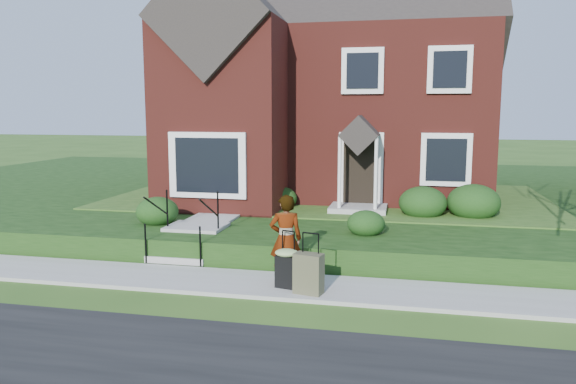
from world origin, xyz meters
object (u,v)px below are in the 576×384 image
(suitcase_black, at_px, (287,266))
(suitcase_olive, at_px, (309,273))
(front_steps, at_px, (190,237))
(woman, at_px, (286,239))

(suitcase_black, height_order, suitcase_olive, suitcase_olive)
(front_steps, height_order, suitcase_olive, front_steps)
(front_steps, bearing_deg, woman, -32.20)
(suitcase_black, relative_size, suitcase_olive, 0.97)
(woman, xyz_separation_m, suitcase_black, (0.09, -0.32, -0.45))
(suitcase_black, distance_m, suitcase_olive, 0.54)
(woman, height_order, suitcase_black, woman)
(front_steps, distance_m, suitcase_black, 3.49)
(front_steps, relative_size, woman, 1.14)
(suitcase_olive, bearing_deg, woman, 147.44)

